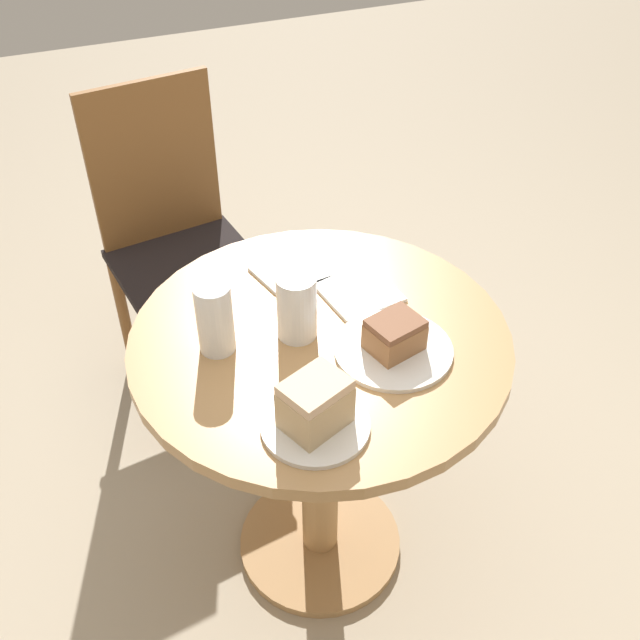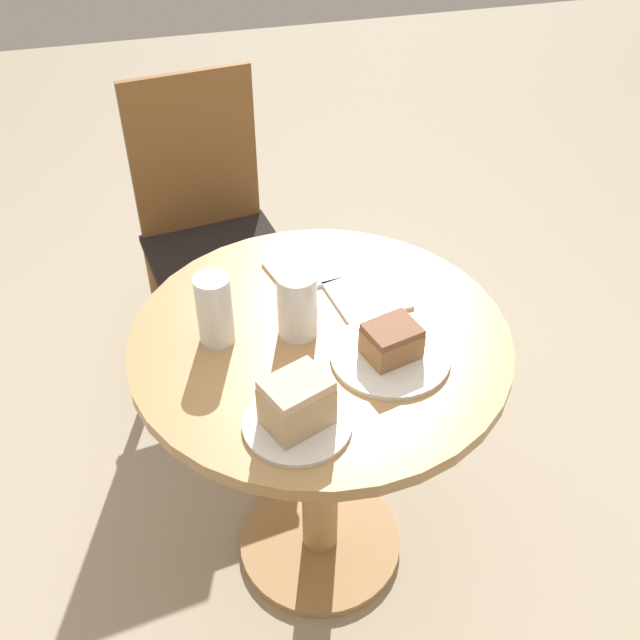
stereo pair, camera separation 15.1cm
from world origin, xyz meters
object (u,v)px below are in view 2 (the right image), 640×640
cake_slice_near (391,341)px  glass_water (297,308)px  plate_far (297,423)px  glass_lemonade (215,312)px  chair (214,238)px  cake_slice_far (297,402)px  plate_near (390,356)px

cake_slice_near → glass_water: bearing=142.4°
plate_far → glass_lemonade: glass_lemonade is taller
chair → plate_far: (0.02, -1.03, 0.26)m
cake_slice_near → glass_water: 0.20m
cake_slice_far → glass_lemonade: bearing=110.7°
glass_lemonade → cake_slice_near: bearing=-24.0°
chair → plate_far: bearing=-96.6°
chair → glass_lemonade: chair is taller
cake_slice_near → plate_far: bearing=-149.9°
chair → cake_slice_far: chair is taller
chair → cake_slice_far: bearing=-96.6°
cake_slice_far → glass_lemonade: size_ratio=0.90×
plate_near → glass_water: 0.21m
plate_far → cake_slice_near: size_ratio=1.66×
plate_far → glass_water: 0.26m
plate_near → glass_water: bearing=142.4°
cake_slice_far → glass_lemonade: (-0.10, 0.27, 0.01)m
plate_far → glass_water: glass_water is taller
glass_lemonade → glass_water: 0.16m
cake_slice_far → glass_water: (0.06, 0.25, 0.00)m
chair → cake_slice_near: chair is taller
cake_slice_far → chair: bearing=91.3°
glass_water → chair: bearing=96.1°
plate_near → glass_lemonade: (-0.32, 0.14, 0.07)m
chair → cake_slice_far: size_ratio=6.93×
plate_near → cake_slice_far: (-0.22, -0.13, 0.05)m
plate_near → cake_slice_near: 0.04m
chair → plate_near: 0.97m
plate_near → cake_slice_near: cake_slice_near is taller
cake_slice_far → glass_lemonade: glass_lemonade is taller
plate_near → glass_water: glass_water is taller
plate_far → cake_slice_near: (0.22, 0.13, 0.04)m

